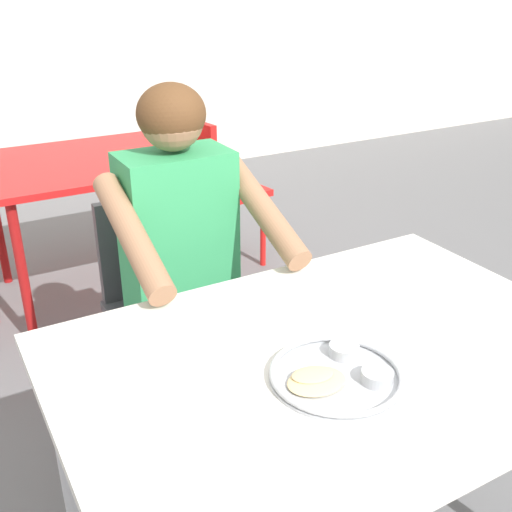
{
  "coord_description": "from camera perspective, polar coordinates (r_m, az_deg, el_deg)",
  "views": [
    {
      "loc": [
        -0.79,
        -0.87,
        1.52
      ],
      "look_at": [
        -0.12,
        0.3,
        0.9
      ],
      "focal_mm": 42.77,
      "sensor_mm": 36.0,
      "label": 1
    }
  ],
  "objects": [
    {
      "name": "chair_foreground",
      "position": [
        2.17,
        -8.18,
        -3.58
      ],
      "size": [
        0.42,
        0.41,
        0.83
      ],
      "color": "#3F3F44",
      "rests_on": "ground"
    },
    {
      "name": "table_background_red",
      "position": [
        3.09,
        -15.8,
        7.19
      ],
      "size": [
        0.9,
        0.83,
        0.71
      ],
      "color": "red",
      "rests_on": "ground"
    },
    {
      "name": "diner_foreground",
      "position": [
        1.88,
        -6.17,
        0.29
      ],
      "size": [
        0.49,
        0.55,
        1.24
      ],
      "color": "#2A2A2A",
      "rests_on": "ground"
    },
    {
      "name": "chair_red_right",
      "position": [
        3.32,
        -4.27,
        6.89
      ],
      "size": [
        0.45,
        0.47,
        0.85
      ],
      "color": "red",
      "rests_on": "ground"
    },
    {
      "name": "thali_tray",
      "position": [
        1.32,
        7.63,
        -10.83
      ],
      "size": [
        0.28,
        0.28,
        0.03
      ],
      "color": "#B7BABF",
      "rests_on": "table_foreground"
    },
    {
      "name": "table_foreground",
      "position": [
        1.45,
        7.4,
        -10.99
      ],
      "size": [
        1.25,
        0.86,
        0.75
      ],
      "color": "silver",
      "rests_on": "ground"
    }
  ]
}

